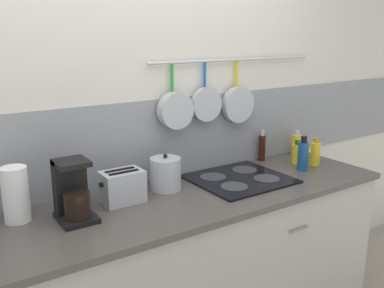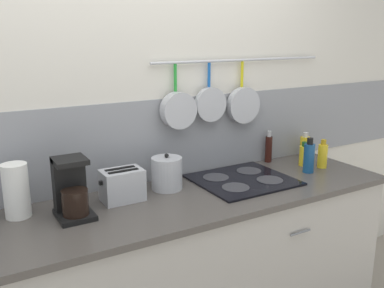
# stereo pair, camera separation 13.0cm
# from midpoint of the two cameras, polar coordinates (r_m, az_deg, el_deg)

# --- Properties ---
(wall_back) EXTENTS (7.20, 0.15, 2.60)m
(wall_back) POSITION_cam_midpoint_polar(r_m,az_deg,el_deg) (2.43, -6.84, 2.60)
(wall_back) COLOR silver
(wall_back) RESTS_ON ground_plane
(cabinet_base) EXTENTS (2.74, 0.64, 0.90)m
(cabinet_base) POSITION_cam_midpoint_polar(r_m,az_deg,el_deg) (2.43, -2.60, -18.52)
(cabinet_base) COLOR #B7B2A8
(cabinet_base) RESTS_ON ground_plane
(countertop) EXTENTS (2.78, 0.66, 0.03)m
(countertop) POSITION_cam_midpoint_polar(r_m,az_deg,el_deg) (2.22, -2.74, -8.37)
(countertop) COLOR #4C4742
(countertop) RESTS_ON cabinet_base
(paper_towel_roll) EXTENTS (0.12, 0.12, 0.26)m
(paper_towel_roll) POSITION_cam_midpoint_polar(r_m,az_deg,el_deg) (2.15, -20.80, -5.85)
(paper_towel_roll) COLOR white
(paper_towel_roll) RESTS_ON countertop
(coffee_maker) EXTENTS (0.16, 0.20, 0.29)m
(coffee_maker) POSITION_cam_midpoint_polar(r_m,az_deg,el_deg) (2.09, -14.03, -6.21)
(coffee_maker) COLOR black
(coffee_maker) RESTS_ON countertop
(toaster) EXTENTS (0.23, 0.14, 0.17)m
(toaster) POSITION_cam_midpoint_polar(r_m,az_deg,el_deg) (2.24, -7.65, -5.48)
(toaster) COLOR #B7BABF
(toaster) RESTS_ON countertop
(kettle) EXTENTS (0.17, 0.17, 0.20)m
(kettle) POSITION_cam_midpoint_polar(r_m,az_deg,el_deg) (2.38, -1.82, -3.93)
(kettle) COLOR #B7BABF
(kettle) RESTS_ON countertop
(cooktop) EXTENTS (0.55, 0.50, 0.01)m
(cooktop) POSITION_cam_midpoint_polar(r_m,az_deg,el_deg) (2.56, 8.21, -4.74)
(cooktop) COLOR black
(cooktop) RESTS_ON countertop
(bottle_dish_soap) EXTENTS (0.05, 0.05, 0.21)m
(bottle_dish_soap) POSITION_cam_midpoint_polar(r_m,az_deg,el_deg) (2.93, 11.43, -0.57)
(bottle_dish_soap) COLOR #33140F
(bottle_dish_soap) RESTS_ON countertop
(bottle_olive_oil) EXTENTS (0.07, 0.07, 0.22)m
(bottle_olive_oil) POSITION_cam_midpoint_polar(r_m,az_deg,el_deg) (2.77, 16.63, -1.71)
(bottle_olive_oil) COLOR navy
(bottle_olive_oil) RESTS_ON countertop
(bottle_cooking_wine) EXTENTS (0.06, 0.06, 0.16)m
(bottle_cooking_wine) POSITION_cam_midpoint_polar(r_m,az_deg,el_deg) (2.91, 15.92, -1.45)
(bottle_cooking_wine) COLOR yellow
(bottle_cooking_wine) RESTS_ON countertop
(bottle_vinegar) EXTENTS (0.06, 0.06, 0.19)m
(bottle_vinegar) POSITION_cam_midpoint_polar(r_m,az_deg,el_deg) (2.90, 18.25, -1.45)
(bottle_vinegar) COLOR yellow
(bottle_vinegar) RESTS_ON countertop
(bottle_sesame_oil) EXTENTS (0.07, 0.07, 0.18)m
(bottle_sesame_oil) POSITION_cam_midpoint_polar(r_m,az_deg,el_deg) (3.11, 15.96, -0.29)
(bottle_sesame_oil) COLOR yellow
(bottle_sesame_oil) RESTS_ON countertop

